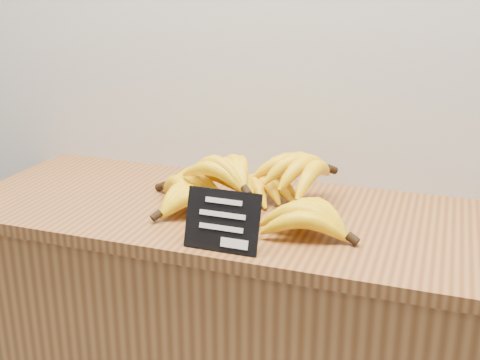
% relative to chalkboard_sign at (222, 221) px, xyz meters
% --- Properties ---
extents(counter_top, '(1.38, 0.54, 0.03)m').
position_rel_chalkboard_sign_xyz_m(counter_top, '(-0.02, 0.22, -0.08)').
color(counter_top, brown).
rests_on(counter_top, counter).
extents(chalkboard_sign, '(0.16, 0.04, 0.12)m').
position_rel_chalkboard_sign_xyz_m(chalkboard_sign, '(0.00, 0.00, 0.00)').
color(chalkboard_sign, black).
rests_on(chalkboard_sign, counter_top).
extents(banana_pile, '(0.53, 0.42, 0.13)m').
position_rel_chalkboard_sign_xyz_m(banana_pile, '(-0.02, 0.22, -0.01)').
color(banana_pile, yellow).
rests_on(banana_pile, counter_top).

